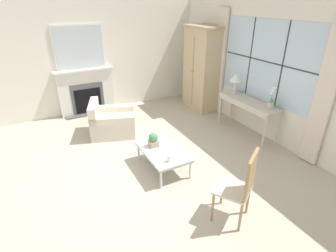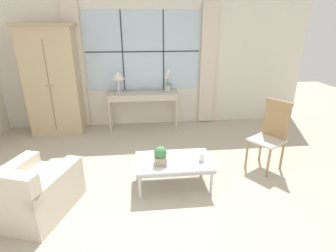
# 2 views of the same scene
# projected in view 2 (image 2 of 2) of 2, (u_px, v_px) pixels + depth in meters

# --- Properties ---
(ground_plane) EXTENTS (14.00, 14.00, 0.00)m
(ground_plane) POSITION_uv_depth(u_px,v_px,m) (152.00, 205.00, 3.35)
(ground_plane) COLOR #B2A893
(wall_back_windowed) EXTENTS (7.20, 0.14, 2.80)m
(wall_back_windowed) POSITION_uv_depth(u_px,v_px,m) (143.00, 62.00, 5.64)
(wall_back_windowed) COLOR silver
(wall_back_windowed) RESTS_ON ground_plane
(armoire) EXTENTS (1.09, 0.59, 2.18)m
(armoire) POSITION_uv_depth(u_px,v_px,m) (53.00, 81.00, 5.26)
(armoire) COLOR tan
(armoire) RESTS_ON ground_plane
(console_table) EXTENTS (1.50, 0.44, 0.79)m
(console_table) POSITION_uv_depth(u_px,v_px,m) (143.00, 97.00, 5.61)
(console_table) COLOR beige
(console_table) RESTS_ON ground_plane
(table_lamp) EXTENTS (0.28, 0.28, 0.47)m
(table_lamp) POSITION_uv_depth(u_px,v_px,m) (118.00, 76.00, 5.42)
(table_lamp) COLOR silver
(table_lamp) RESTS_ON console_table
(potted_orchid) EXTENTS (0.17, 0.13, 0.47)m
(potted_orchid) POSITION_uv_depth(u_px,v_px,m) (167.00, 84.00, 5.62)
(potted_orchid) COLOR #BCB7AD
(potted_orchid) RESTS_ON console_table
(armchair_upholstered) EXTENTS (1.09, 1.16, 0.76)m
(armchair_upholstered) POSITION_uv_depth(u_px,v_px,m) (32.00, 193.00, 3.15)
(armchair_upholstered) COLOR beige
(armchair_upholstered) RESTS_ON ground_plane
(side_chair_wooden) EXTENTS (0.61, 0.61, 1.09)m
(side_chair_wooden) POSITION_uv_depth(u_px,v_px,m) (271.00, 131.00, 4.04)
(side_chair_wooden) COLOR beige
(side_chair_wooden) RESTS_ON ground_plane
(coffee_table) EXTENTS (1.06, 0.65, 0.39)m
(coffee_table) POSITION_uv_depth(u_px,v_px,m) (174.00, 163.00, 3.65)
(coffee_table) COLOR silver
(coffee_table) RESTS_ON ground_plane
(potted_plant_small) EXTENTS (0.17, 0.17, 0.26)m
(potted_plant_small) POSITION_uv_depth(u_px,v_px,m) (160.00, 155.00, 3.49)
(potted_plant_small) COLOR tan
(potted_plant_small) RESTS_ON coffee_table
(pillar_candle) EXTENTS (0.09, 0.09, 0.13)m
(pillar_candle) POSITION_uv_depth(u_px,v_px,m) (202.00, 158.00, 3.59)
(pillar_candle) COLOR silver
(pillar_candle) RESTS_ON coffee_table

